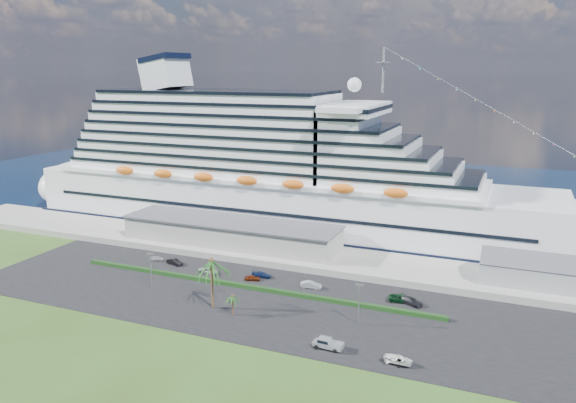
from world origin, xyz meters
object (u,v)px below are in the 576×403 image
at_px(cruise_ship, 277,175).
at_px(boat_trailer, 398,359).
at_px(parked_car_3, 262,275).
at_px(pickup_truck, 328,343).

xyz_separation_m(cruise_ship, boat_trailer, (51.77, -68.30, -15.52)).
xyz_separation_m(cruise_ship, parked_car_3, (13.55, -40.55, -15.90)).
bearing_deg(pickup_truck, parked_car_3, 133.39).
xyz_separation_m(parked_car_3, boat_trailer, (38.22, -27.75, 0.38)).
distance_m(cruise_ship, boat_trailer, 87.10).
bearing_deg(cruise_ship, pickup_truck, -59.94).
height_order(pickup_truck, boat_trailer, pickup_truck).
height_order(parked_car_3, pickup_truck, pickup_truck).
distance_m(pickup_truck, boat_trailer, 12.68).
relative_size(cruise_ship, pickup_truck, 34.52).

